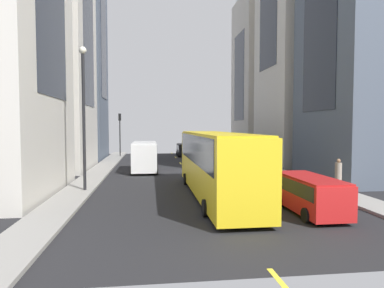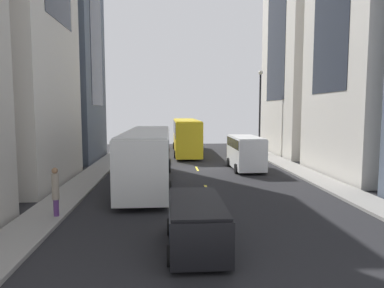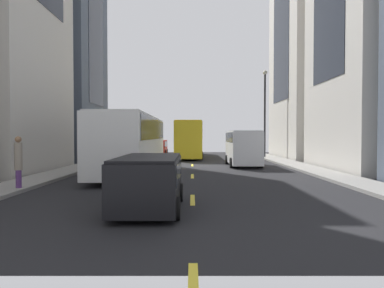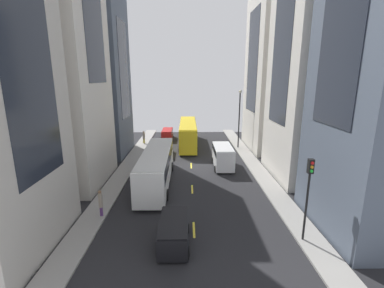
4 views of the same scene
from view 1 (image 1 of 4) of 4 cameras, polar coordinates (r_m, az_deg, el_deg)
ground_plane at (r=29.32m, az=-0.68°, el=-4.75°), size 41.06×41.06×0.00m
sidewalk_west at (r=31.08m, az=13.37°, el=-4.25°), size 1.91×44.00×0.15m
sidewalk_east at (r=29.44m, az=-15.54°, el=-4.68°), size 1.91×44.00×0.15m
lane_stripe_0 at (r=50.13m, az=-3.39°, el=-1.53°), size 0.16×2.00×0.01m
lane_stripe_1 at (r=43.17m, az=-2.78°, el=-2.25°), size 0.16×2.00×0.01m
lane_stripe_2 at (r=36.23m, az=-1.93°, el=-3.26°), size 0.16×2.00×0.01m
lane_stripe_3 at (r=29.32m, az=-0.68°, el=-4.73°), size 0.16×2.00×0.01m
lane_stripe_4 at (r=22.46m, az=1.34°, el=-7.11°), size 0.16×2.00×0.01m
lane_stripe_5 at (r=15.72m, az=5.19°, el=-11.53°), size 0.16×2.00×0.01m
lane_stripe_6 at (r=9.39m, az=15.09°, el=-21.93°), size 0.16×2.00×0.01m
building_west_0 at (r=47.75m, az=11.59°, el=10.85°), size 6.29×8.80×21.06m
building_west_2 at (r=29.31m, az=28.72°, el=16.96°), size 9.05×8.49×22.40m
building_east_0 at (r=45.68m, az=-21.18°, el=18.51°), size 10.01×8.47×32.65m
building_east_1 at (r=34.67m, az=-22.53°, el=17.71°), size 6.54×9.21×25.77m
city_bus_white at (r=35.10m, az=3.97°, el=-0.18°), size 2.80×12.26×3.35m
streetcar_yellow at (r=19.01m, az=3.89°, el=-2.52°), size 2.70×13.23×3.59m
delivery_van_white at (r=29.60m, az=-7.98°, el=-1.76°), size 2.25×5.10×2.58m
car_silver_0 at (r=25.04m, az=9.49°, el=-3.85°), size 2.00×4.09×1.67m
car_red_1 at (r=16.37m, az=19.14°, el=-7.57°), size 1.88×4.53×1.68m
car_black_2 at (r=44.79m, az=-1.27°, el=-0.85°), size 1.96×4.13×1.61m
pedestrian_walking_far at (r=21.05m, az=23.31°, el=-4.82°), size 0.38×0.38×1.95m
pedestrian_waiting_curb at (r=42.38m, az=6.82°, el=-0.66°), size 0.30×0.30×2.06m
traffic_light_near_corner at (r=44.50m, az=-12.00°, el=2.93°), size 0.32×0.44×5.42m
streetlamp_near at (r=21.16m, az=-17.72°, el=6.29°), size 0.44×0.44×8.46m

